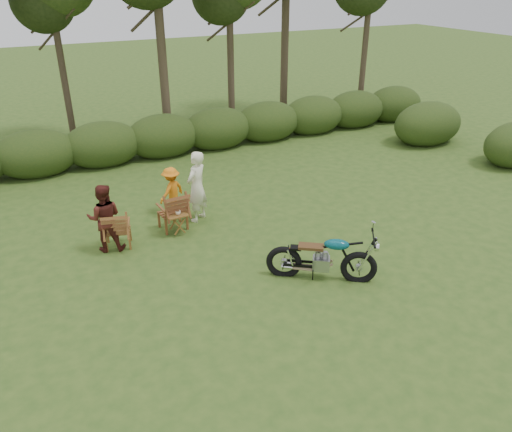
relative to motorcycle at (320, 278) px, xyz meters
name	(u,v)px	position (x,y,z in m)	size (l,w,h in m)	color
ground	(299,289)	(-0.59, -0.15, 0.00)	(80.00, 80.00, 0.00)	#2E4B19
tree_line	(163,34)	(-0.09, 9.59, 3.81)	(22.52, 11.62, 8.14)	#3C3121
motorcycle	(320,278)	(0.00, 0.00, 0.00)	(2.12, 0.81, 1.21)	#0B8393
lawn_chair_right	(174,228)	(-2.02, 3.46, 0.00)	(0.69, 0.69, 1.01)	brown
lawn_chair_left	(120,246)	(-3.41, 3.18, 0.00)	(0.65, 0.65, 0.94)	brown
side_table	(177,224)	(-2.01, 3.15, 0.26)	(0.51, 0.43, 0.53)	brown
cup	(178,213)	(-1.98, 3.10, 0.57)	(0.12, 0.12, 0.10)	#F1E3C6
adult_a	(199,219)	(-1.30, 3.64, 0.00)	(0.66, 0.43, 1.81)	#F2ECC7
adult_b	(109,249)	(-3.65, 3.14, 0.00)	(0.77, 0.60, 1.57)	#501C16
child	(173,212)	(-1.75, 4.31, 0.00)	(0.80, 0.46, 1.25)	orange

